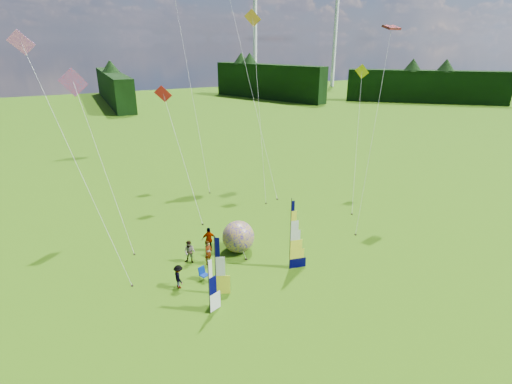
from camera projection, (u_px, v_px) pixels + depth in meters
name	position (u px, v px, depth m)	size (l,w,h in m)	color
ground	(298.00, 293.00, 24.87)	(220.00, 220.00, 0.00)	#44730F
treeline_ring	(300.00, 235.00, 23.43)	(210.00, 210.00, 8.00)	black
turbine_left	(335.00, 38.00, 127.56)	(8.00, 1.20, 30.00)	silver
turbine_right	(255.00, 38.00, 123.50)	(8.00, 1.20, 30.00)	silver
feather_banner_main	(290.00, 236.00, 26.53)	(1.36, 0.10, 5.05)	#01003D
side_banner_left	(215.00, 267.00, 24.02)	(1.08, 0.10, 3.93)	#FFF32D
side_banner_far	(209.00, 288.00, 22.39)	(1.02, 0.10, 3.46)	white
bol_inflatable	(238.00, 237.00, 29.34)	(2.37, 2.37, 2.37)	#11008F
spectator_a	(208.00, 252.00, 27.76)	(0.65, 0.43, 1.78)	#66594C
spectator_b	(190.00, 252.00, 27.92)	(0.82, 0.40, 1.68)	#66594C
spectator_c	(179.00, 277.00, 25.09)	(1.03, 0.38, 1.59)	#66594C
spectator_d	(209.00, 239.00, 29.45)	(1.10, 0.45, 1.88)	#66594C
camp_chair	(204.00, 274.00, 25.96)	(0.54, 0.54, 0.94)	navy
kite_whale	(248.00, 67.00, 40.09)	(3.87, 15.88, 24.24)	black
kite_rainbow_delta	(102.00, 156.00, 29.16)	(5.81, 10.29, 13.61)	red
kite_parafoil	(375.00, 119.00, 32.12)	(9.23, 8.25, 17.45)	#A22124
small_kite_red	(182.00, 150.00, 34.86)	(3.46, 10.05, 11.43)	red
small_kite_orange	(259.00, 102.00, 38.54)	(4.85, 10.18, 18.10)	orange
small_kite_yellow	(358.00, 133.00, 37.43)	(7.61, 9.09, 13.00)	#D4B808
small_kite_pink	(76.00, 157.00, 24.72)	(6.51, 9.31, 15.85)	#EF63C3
small_kite_green	(191.00, 84.00, 41.21)	(2.80, 12.25, 20.93)	green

